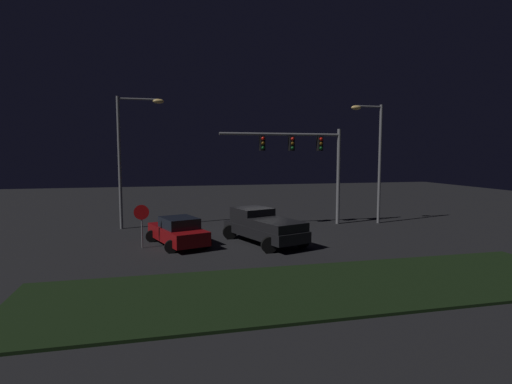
{
  "coord_description": "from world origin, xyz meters",
  "views": [
    {
      "loc": [
        -5.55,
        -22.18,
        4.75
      ],
      "look_at": [
        -0.06,
        0.78,
        2.57
      ],
      "focal_mm": 28.19,
      "sensor_mm": 36.0,
      "label": 1
    }
  ],
  "objects": [
    {
      "name": "ground_plane",
      "position": [
        0.0,
        0.0,
        0.0
      ],
      "size": [
        80.0,
        80.0,
        0.0
      ],
      "primitive_type": "plane",
      "color": "black"
    },
    {
      "name": "grass_median",
      "position": [
        0.0,
        -9.17,
        0.05
      ],
      "size": [
        20.96,
        5.56,
        0.1
      ],
      "primitive_type": "cube",
      "color": "black",
      "rests_on": "ground_plane"
    },
    {
      "name": "pickup_truck",
      "position": [
        -0.22,
        -1.39,
        1.0
      ],
      "size": [
        4.05,
        5.76,
        1.8
      ],
      "rotation": [
        0.0,
        0.0,
        1.91
      ],
      "color": "black",
      "rests_on": "ground_plane"
    },
    {
      "name": "car_sedan",
      "position": [
        -4.7,
        -0.97,
        0.74
      ],
      "size": [
        3.35,
        4.75,
        1.51
      ],
      "rotation": [
        0.0,
        0.0,
        1.9
      ],
      "color": "maroon",
      "rests_on": "ground_plane"
    },
    {
      "name": "traffic_signal_gantry",
      "position": [
        3.89,
        3.23,
        4.9
      ],
      "size": [
        8.32,
        0.56,
        6.5
      ],
      "color": "slate",
      "rests_on": "ground_plane"
    },
    {
      "name": "street_lamp_left",
      "position": [
        -7.46,
        4.75,
        5.32
      ],
      "size": [
        2.94,
        0.44,
        8.43
      ],
      "color": "slate",
      "rests_on": "ground_plane"
    },
    {
      "name": "street_lamp_right",
      "position": [
        8.8,
        2.88,
        5.12
      ],
      "size": [
        2.33,
        0.44,
        8.17
      ],
      "color": "slate",
      "rests_on": "ground_plane"
    },
    {
      "name": "stop_sign",
      "position": [
        -6.52,
        -1.2,
        1.56
      ],
      "size": [
        0.76,
        0.08,
        2.23
      ],
      "color": "slate",
      "rests_on": "ground_plane"
    }
  ]
}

